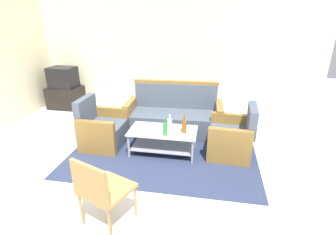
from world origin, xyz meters
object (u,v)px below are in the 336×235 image
Objects in this scene: wicker_chair at (100,188)px; armchair_right at (232,138)px; bottle_green at (165,129)px; cup at (170,124)px; television at (63,77)px; coffee_table at (163,138)px; bottle_brown at (184,126)px; couch at (174,117)px; bottle_clear at (170,124)px; armchair_left at (102,130)px; tv_stand at (66,98)px.

armchair_right is at bearing 73.69° from wicker_chair.
bottle_green is (-1.04, -0.32, 0.23)m from armchair_right.
cup is 3.28m from television.
wicker_chair is at bearing 145.23° from armchair_right.
armchair_right is at bearing 7.61° from coffee_table.
coffee_table is at bearing 100.74° from wicker_chair.
coffee_table is 11.00× the size of cup.
bottle_brown is at bearing -34.55° from cup.
bottle_brown is (0.29, -0.85, 0.21)m from couch.
television is at bearing 148.86° from bottle_clear.
couch is 0.83m from coffee_table.
bottle_clear is (1.20, -0.05, 0.23)m from armchair_left.
cup is (-1.03, 0.01, 0.17)m from armchair_right.
television is (-3.88, 1.61, 0.47)m from armchair_right.
wicker_chair is at bearing -104.16° from bottle_clear.
bottle_green reaches higher than cup.
television is at bearing 146.80° from wicker_chair.
armchair_left is 1.34× the size of television.
television is (-1.67, 1.68, 0.47)m from armchair_left.
cup is 1.90m from wicker_chair.
bottle_clear is at bearing 100.00° from armchair_right.
television is (-2.87, 1.73, 0.25)m from bottle_clear.
coffee_table is 0.31m from bottle_green.
coffee_table is 0.27m from bottle_clear.
couch reaches higher than bottle_clear.
armchair_right reaches higher than bottle_brown.
bottle_clear is at bearing 153.40° from television.
bottle_green reaches higher than coffee_table.
bottle_clear is at bearing 97.55° from wicker_chair.
armchair_left reaches higher than bottle_green.
armchair_left is 1.47m from bottle_brown.
wicker_chair is at bearing -102.52° from cup.
bottle_green is at bearing 150.25° from television.
television is (0.00, 0.00, 0.50)m from tv_stand.
armchair_right is 4.20m from tv_stand.
bottle_brown is at bearing 106.64° from couch.
couch is at bearing 92.29° from cup.
wicker_chair reaches higher than tv_stand.
bottle_clear is (0.05, -0.79, 0.20)m from couch.
tv_stand is (-2.76, 1.76, -0.01)m from coffee_table.
wicker_chair reaches higher than bottle_brown.
tv_stand is 0.95× the size of wicker_chair.
couch reaches higher than armchair_left.
armchair_right is 1.04m from bottle_clear.
couch is at bearing 60.78° from armchair_right.
tv_stand is 4.23m from wicker_chair.
armchair_left reaches higher than coffee_table.
cup is (-0.02, 0.13, -0.05)m from bottle_clear.
bottle_green is at bearing 78.59° from armchair_left.
bottle_clear is at bearing 79.62° from bottle_green.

